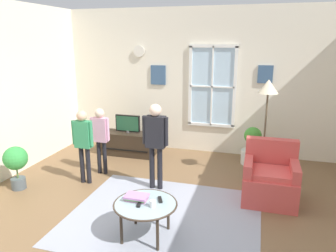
{
  "coord_description": "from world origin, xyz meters",
  "views": [
    {
      "loc": [
        1.13,
        -3.69,
        2.31
      ],
      "look_at": [
        -0.19,
        0.94,
        1.01
      ],
      "focal_mm": 34.43,
      "sensor_mm": 36.0,
      "label": 1
    }
  ],
  "objects_px": {
    "person_black_shirt": "(156,137)",
    "tv_stand": "(128,144)",
    "cup": "(153,204)",
    "book_stack": "(137,197)",
    "potted_plant_corner": "(16,162)",
    "floor_lamp": "(268,97)",
    "armchair": "(270,179)",
    "person_pink_shirt": "(101,133)",
    "potted_plant_by_window": "(252,148)",
    "television": "(128,124)",
    "remote_near_cup": "(160,200)",
    "person_green_shirt": "(83,138)",
    "coffee_table": "(145,205)",
    "remote_near_books": "(139,204)"
  },
  "relations": [
    {
      "from": "book_stack",
      "to": "floor_lamp",
      "type": "height_order",
      "value": "floor_lamp"
    },
    {
      "from": "coffee_table",
      "to": "remote_near_books",
      "type": "relative_size",
      "value": 5.47
    },
    {
      "from": "television",
      "to": "armchair",
      "type": "relative_size",
      "value": 0.59
    },
    {
      "from": "floor_lamp",
      "to": "potted_plant_by_window",
      "type": "bearing_deg",
      "value": 104.72
    },
    {
      "from": "television",
      "to": "person_black_shirt",
      "type": "distance_m",
      "value": 1.71
    },
    {
      "from": "book_stack",
      "to": "cup",
      "type": "bearing_deg",
      "value": -23.67
    },
    {
      "from": "person_black_shirt",
      "to": "tv_stand",
      "type": "bearing_deg",
      "value": 127.55
    },
    {
      "from": "remote_near_books",
      "to": "person_green_shirt",
      "type": "relative_size",
      "value": 0.11
    },
    {
      "from": "cup",
      "to": "person_black_shirt",
      "type": "distance_m",
      "value": 1.45
    },
    {
      "from": "potted_plant_by_window",
      "to": "potted_plant_corner",
      "type": "relative_size",
      "value": 1.03
    },
    {
      "from": "remote_near_books",
      "to": "remote_near_cup",
      "type": "bearing_deg",
      "value": 39.29
    },
    {
      "from": "armchair",
      "to": "cup",
      "type": "relative_size",
      "value": 10.36
    },
    {
      "from": "armchair",
      "to": "floor_lamp",
      "type": "relative_size",
      "value": 0.51
    },
    {
      "from": "person_pink_shirt",
      "to": "potted_plant_corner",
      "type": "distance_m",
      "value": 1.4
    },
    {
      "from": "tv_stand",
      "to": "coffee_table",
      "type": "distance_m",
      "value": 2.95
    },
    {
      "from": "remote_near_books",
      "to": "person_black_shirt",
      "type": "bearing_deg",
      "value": 99.8
    },
    {
      "from": "coffee_table",
      "to": "remote_near_books",
      "type": "bearing_deg",
      "value": -138.97
    },
    {
      "from": "book_stack",
      "to": "remote_near_books",
      "type": "relative_size",
      "value": 1.97
    },
    {
      "from": "book_stack",
      "to": "person_green_shirt",
      "type": "relative_size",
      "value": 0.22
    },
    {
      "from": "television",
      "to": "armchair",
      "type": "height_order",
      "value": "armchair"
    },
    {
      "from": "floor_lamp",
      "to": "armchair",
      "type": "bearing_deg",
      "value": -80.72
    },
    {
      "from": "remote_near_cup",
      "to": "person_green_shirt",
      "type": "bearing_deg",
      "value": 147.2
    },
    {
      "from": "person_pink_shirt",
      "to": "potted_plant_by_window",
      "type": "xyz_separation_m",
      "value": [
        2.53,
        1.2,
        -0.41
      ]
    },
    {
      "from": "television",
      "to": "tv_stand",
      "type": "bearing_deg",
      "value": 90.0
    },
    {
      "from": "tv_stand",
      "to": "coffee_table",
      "type": "xyz_separation_m",
      "value": [
        1.33,
        -2.63,
        0.18
      ]
    },
    {
      "from": "tv_stand",
      "to": "person_pink_shirt",
      "type": "relative_size",
      "value": 0.93
    },
    {
      "from": "person_black_shirt",
      "to": "person_green_shirt",
      "type": "relative_size",
      "value": 1.12
    },
    {
      "from": "person_green_shirt",
      "to": "floor_lamp",
      "type": "distance_m",
      "value": 3.02
    },
    {
      "from": "coffee_table",
      "to": "remote_near_books",
      "type": "distance_m",
      "value": 0.09
    },
    {
      "from": "television",
      "to": "person_green_shirt",
      "type": "distance_m",
      "value": 1.48
    },
    {
      "from": "person_pink_shirt",
      "to": "floor_lamp",
      "type": "bearing_deg",
      "value": 9.99
    },
    {
      "from": "person_black_shirt",
      "to": "person_green_shirt",
      "type": "height_order",
      "value": "person_black_shirt"
    },
    {
      "from": "potted_plant_corner",
      "to": "floor_lamp",
      "type": "height_order",
      "value": "floor_lamp"
    },
    {
      "from": "person_black_shirt",
      "to": "person_pink_shirt",
      "type": "height_order",
      "value": "person_black_shirt"
    },
    {
      "from": "coffee_table",
      "to": "remote_near_books",
      "type": "height_order",
      "value": "remote_near_books"
    },
    {
      "from": "person_pink_shirt",
      "to": "potted_plant_corner",
      "type": "relative_size",
      "value": 1.68
    },
    {
      "from": "television",
      "to": "potted_plant_by_window",
      "type": "bearing_deg",
      "value": 3.83
    },
    {
      "from": "tv_stand",
      "to": "cup",
      "type": "height_order",
      "value": "cup"
    },
    {
      "from": "tv_stand",
      "to": "potted_plant_corner",
      "type": "height_order",
      "value": "potted_plant_corner"
    },
    {
      "from": "person_green_shirt",
      "to": "potted_plant_by_window",
      "type": "height_order",
      "value": "person_green_shirt"
    },
    {
      "from": "person_pink_shirt",
      "to": "remote_near_books",
      "type": "bearing_deg",
      "value": -50.88
    },
    {
      "from": "remote_near_cup",
      "to": "person_pink_shirt",
      "type": "distance_m",
      "value": 2.15
    },
    {
      "from": "television",
      "to": "person_pink_shirt",
      "type": "height_order",
      "value": "person_pink_shirt"
    },
    {
      "from": "armchair",
      "to": "coffee_table",
      "type": "relative_size",
      "value": 1.14
    },
    {
      "from": "armchair",
      "to": "person_black_shirt",
      "type": "relative_size",
      "value": 0.63
    },
    {
      "from": "book_stack",
      "to": "coffee_table",
      "type": "bearing_deg",
      "value": -21.08
    },
    {
      "from": "tv_stand",
      "to": "potted_plant_corner",
      "type": "distance_m",
      "value": 2.25
    },
    {
      "from": "book_stack",
      "to": "potted_plant_corner",
      "type": "distance_m",
      "value": 2.35
    },
    {
      "from": "person_green_shirt",
      "to": "remote_near_books",
      "type": "bearing_deg",
      "value": -40.55
    },
    {
      "from": "potted_plant_by_window",
      "to": "floor_lamp",
      "type": "bearing_deg",
      "value": -75.28
    }
  ]
}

